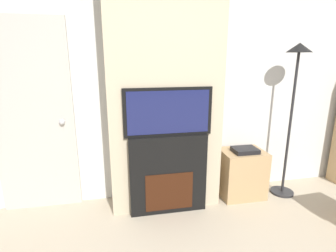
{
  "coord_description": "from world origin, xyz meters",
  "views": [
    {
      "loc": [
        -0.5,
        -0.88,
        1.62
      ],
      "look_at": [
        0.0,
        1.61,
        0.95
      ],
      "focal_mm": 28.0,
      "sensor_mm": 36.0,
      "label": 1
    }
  ],
  "objects_px": {
    "fireplace": "(168,174)",
    "television": "(168,112)",
    "floor_lamp": "(295,87)",
    "media_stand": "(242,173)"
  },
  "relations": [
    {
      "from": "fireplace",
      "to": "television",
      "type": "height_order",
      "value": "television"
    },
    {
      "from": "fireplace",
      "to": "media_stand",
      "type": "distance_m",
      "value": 0.95
    },
    {
      "from": "television",
      "to": "floor_lamp",
      "type": "bearing_deg",
      "value": 3.61
    },
    {
      "from": "floor_lamp",
      "to": "media_stand",
      "type": "xyz_separation_m",
      "value": [
        -0.53,
        0.06,
        -1.02
      ]
    },
    {
      "from": "fireplace",
      "to": "floor_lamp",
      "type": "relative_size",
      "value": 0.48
    },
    {
      "from": "fireplace",
      "to": "television",
      "type": "relative_size",
      "value": 0.96
    },
    {
      "from": "fireplace",
      "to": "media_stand",
      "type": "bearing_deg",
      "value": 9.2
    },
    {
      "from": "fireplace",
      "to": "media_stand",
      "type": "height_order",
      "value": "fireplace"
    },
    {
      "from": "television",
      "to": "media_stand",
      "type": "xyz_separation_m",
      "value": [
        0.93,
        0.15,
        -0.81
      ]
    },
    {
      "from": "floor_lamp",
      "to": "media_stand",
      "type": "relative_size",
      "value": 2.89
    }
  ]
}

